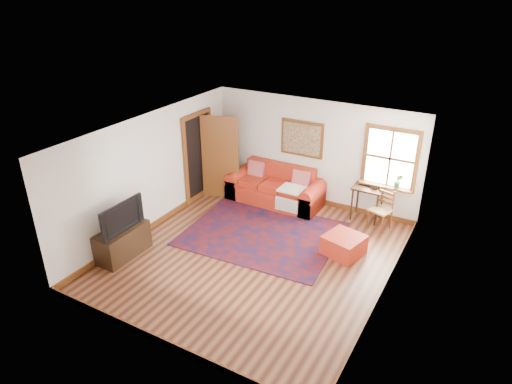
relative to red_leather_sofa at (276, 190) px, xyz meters
The scene contains 13 objects.
ground 2.44m from the red_leather_sofa, 72.18° to the right, with size 5.50×5.50×0.00m, color #3F1C11.
room_envelope 2.77m from the red_leather_sofa, 72.07° to the right, with size 5.04×5.54×2.52m.
window 2.75m from the red_leather_sofa, ahead, with size 1.18×0.20×1.38m.
doorway 1.74m from the red_leather_sofa, 160.19° to the right, with size 0.89×1.08×2.14m.
framed_artwork 1.39m from the red_leather_sofa, 42.42° to the left, with size 1.05×0.07×0.85m.
persian_rug 1.62m from the red_leather_sofa, 73.10° to the right, with size 3.11×2.49×0.02m, color #540E0C.
red_leather_sofa is the anchor object (origin of this frame).
red_ottoman 2.61m from the red_leather_sofa, 32.11° to the right, with size 0.69×0.69×0.39m, color #AB2816.
side_table 2.20m from the red_leather_sofa, ahead, with size 0.65×0.49×0.78m.
ladder_back_chair 2.56m from the red_leather_sofa, ahead, with size 0.51×0.50×0.89m.
media_cabinet 3.86m from the red_leather_sofa, 112.84° to the right, with size 0.49×1.09×0.60m, color black.
television 3.93m from the red_leather_sofa, 112.37° to the right, with size 1.04×0.14×0.60m, color black.
candle_hurricane 3.47m from the red_leather_sofa, 114.85° to the right, with size 0.12×0.12×0.18m.
Camera 1 is at (3.71, -6.53, 4.99)m, focal length 32.00 mm.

